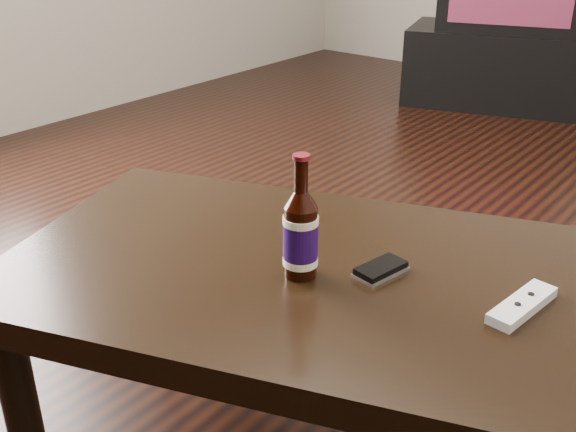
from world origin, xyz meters
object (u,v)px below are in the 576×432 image
Objects in this scene: coffee_table at (312,292)px; remote at (522,305)px; phone at (381,270)px; tv_stand at (504,67)px; beer_bottle at (301,235)px.

remote reaches higher than coffee_table.
tv_stand is at bearing 118.27° from phone.
tv_stand is 3.00m from phone.
phone is (0.12, 0.06, 0.07)m from coffee_table.
beer_bottle is 1.41× the size of remote.
tv_stand is 0.78× the size of coffee_table.
tv_stand is 9.51× the size of phone.
remote is (0.38, 0.11, 0.07)m from coffee_table.
beer_bottle reaches higher than coffee_table.
remote is at bearing 15.58° from coffee_table.
coffee_table is 5.68× the size of beer_bottle.
coffee_table is 0.15m from phone.
coffee_table reaches higher than tv_stand.
remote is (0.26, 0.05, 0.00)m from phone.
tv_stand is at bearing 105.10° from coffee_table.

